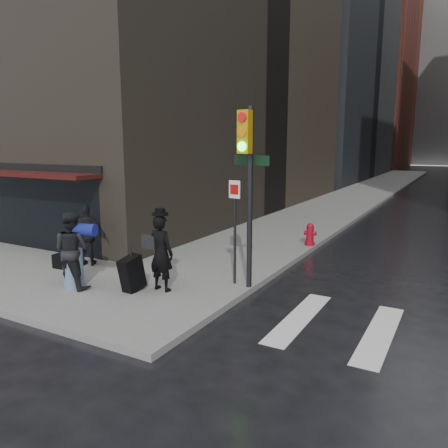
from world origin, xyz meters
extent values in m
plane|color=black|center=(0.00, 0.00, 0.00)|extent=(140.00, 140.00, 0.00)
cube|color=slate|center=(0.00, 27.00, 0.07)|extent=(4.00, 50.00, 0.15)
cube|color=silver|center=(3.50, 1.00, 0.01)|extent=(0.50, 3.00, 0.01)
cube|color=silver|center=(5.10, 1.00, 0.01)|extent=(0.50, 3.00, 0.01)
cube|color=slate|center=(-13.00, 38.00, 17.00)|extent=(22.00, 24.00, 34.00)
cube|color=brown|center=(-13.00, 62.00, 13.00)|extent=(22.00, 20.00, 26.00)
cube|color=black|center=(-7.00, 2.05, 1.40)|extent=(8.00, 0.12, 2.60)
cube|color=black|center=(-7.00, 1.98, 2.82)|extent=(8.40, 0.08, 0.22)
imported|color=black|center=(0.21, 0.67, 1.05)|extent=(0.68, 0.46, 1.80)
cylinder|color=black|center=(0.21, 0.67, 1.97)|extent=(0.38, 0.38, 0.05)
cylinder|color=black|center=(0.21, 0.67, 2.03)|extent=(0.24, 0.24, 0.14)
cube|color=black|center=(-0.09, 0.63, 1.29)|extent=(0.39, 0.14, 0.31)
cube|color=black|center=(-0.35, 0.28, 0.57)|extent=(0.33, 0.71, 0.91)
cylinder|color=black|center=(-0.35, 0.28, 1.05)|extent=(0.04, 0.04, 0.42)
imported|color=black|center=(-1.74, -0.21, 1.08)|extent=(0.96, 0.78, 1.85)
cube|color=black|center=(-2.19, -0.06, 0.71)|extent=(0.58, 0.34, 0.35)
cylinder|color=navy|center=(-1.45, -0.06, 1.57)|extent=(0.61, 0.43, 0.30)
imported|color=black|center=(-2.93, 1.40, 1.02)|extent=(1.10, 0.87, 1.74)
cylinder|color=black|center=(1.90, 1.90, 2.28)|extent=(0.13, 0.13, 4.25)
cube|color=#CC910D|center=(1.87, 1.67, 3.82)|extent=(0.32, 0.23, 0.96)
cylinder|color=red|center=(1.85, 1.56, 4.14)|extent=(0.22, 0.08, 0.21)
cylinder|color=orange|center=(1.85, 1.56, 3.82)|extent=(0.22, 0.08, 0.21)
cylinder|color=#19E533|center=(1.85, 1.56, 3.50)|extent=(0.22, 0.08, 0.21)
cylinder|color=black|center=(1.48, 1.96, 1.43)|extent=(0.06, 0.06, 2.55)
cube|color=white|center=(1.48, 1.93, 2.49)|extent=(0.32, 0.07, 0.43)
cube|color=black|center=(1.90, 1.98, 3.18)|extent=(0.95, 0.17, 0.23)
cylinder|color=maroon|center=(1.80, 6.86, 0.20)|extent=(0.33, 0.33, 0.10)
cylinder|color=maroon|center=(1.80, 6.86, 0.46)|extent=(0.25, 0.25, 0.62)
sphere|color=maroon|center=(1.80, 6.86, 0.80)|extent=(0.23, 0.23, 0.23)
cylinder|color=maroon|center=(1.80, 6.86, 0.57)|extent=(0.43, 0.19, 0.15)
camera|label=1|loc=(6.29, -7.24, 3.58)|focal=35.00mm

